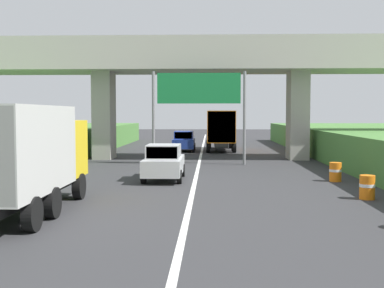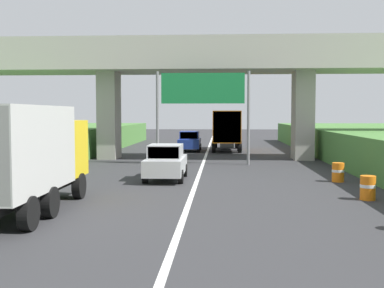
{
  "view_description": "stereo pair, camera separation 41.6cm",
  "coord_description": "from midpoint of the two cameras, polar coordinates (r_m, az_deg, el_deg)",
  "views": [
    {
      "loc": [
        0.72,
        -0.48,
        3.19
      ],
      "look_at": [
        0.0,
        18.67,
        2.0
      ],
      "focal_mm": 45.64,
      "sensor_mm": 36.0,
      "label": 1
    },
    {
      "loc": [
        1.13,
        -0.46,
        3.19
      ],
      "look_at": [
        0.0,
        18.67,
        2.0
      ],
      "focal_mm": 45.64,
      "sensor_mm": 36.0,
      "label": 2
    }
  ],
  "objects": [
    {
      "name": "overhead_highway_sign",
      "position": [
        30.55,
        0.41,
        5.73
      ],
      "size": [
        5.88,
        0.18,
        5.83
      ],
      "color": "slate",
      "rests_on": "ground"
    },
    {
      "name": "truck_orange",
      "position": [
        42.26,
        3.09,
        1.84
      ],
      "size": [
        2.44,
        7.3,
        3.44
      ],
      "color": "black",
      "rests_on": "ground"
    },
    {
      "name": "car_blue",
      "position": [
        41.42,
        -1.23,
        0.32
      ],
      "size": [
        1.86,
        4.1,
        1.72
      ],
      "color": "#233D9E",
      "rests_on": "ground"
    },
    {
      "name": "car_silver",
      "position": [
        23.53,
        -3.81,
        -2.14
      ],
      "size": [
        1.86,
        4.1,
        1.72
      ],
      "color": "#B2B5B7",
      "rests_on": "ground"
    },
    {
      "name": "lane_centre_stripe",
      "position": [
        27.82,
        0.23,
        -3.02
      ],
      "size": [
        0.2,
        94.31,
        0.01
      ],
      "primitive_type": "cube",
      "color": "white",
      "rests_on": "ground"
    },
    {
      "name": "construction_barrel_2",
      "position": [
        19.32,
        19.21,
        -4.77
      ],
      "size": [
        0.57,
        0.57,
        0.9
      ],
      "color": "orange",
      "rests_on": "ground"
    },
    {
      "name": "construction_barrel_3",
      "position": [
        23.92,
        15.94,
        -3.14
      ],
      "size": [
        0.57,
        0.57,
        0.9
      ],
      "color": "orange",
      "rests_on": "ground"
    },
    {
      "name": "overpass_bridge",
      "position": [
        34.57,
        0.61,
        8.8
      ],
      "size": [
        40.0,
        4.8,
        8.33
      ],
      "color": "#ADA89E",
      "rests_on": "ground"
    },
    {
      "name": "truck_yellow",
      "position": [
        16.33,
        -19.73,
        -1.07
      ],
      "size": [
        2.44,
        7.3,
        3.44
      ],
      "color": "black",
      "rests_on": "ground"
    }
  ]
}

